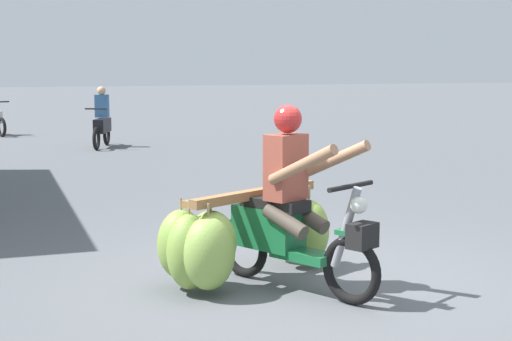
% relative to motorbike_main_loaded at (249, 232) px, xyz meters
% --- Properties ---
extents(ground_plane, '(120.00, 120.00, 0.00)m').
position_rel_motorbike_main_loaded_xyz_m(ground_plane, '(0.53, -0.19, -0.47)').
color(ground_plane, '#56595E').
extents(motorbike_main_loaded, '(1.81, 1.95, 1.58)m').
position_rel_motorbike_main_loaded_xyz_m(motorbike_main_loaded, '(0.00, 0.00, 0.00)').
color(motorbike_main_loaded, black).
rests_on(motorbike_main_loaded, ground).
extents(motorbike_distant_ahead_left, '(0.72, 1.55, 1.40)m').
position_rel_motorbike_main_loaded_xyz_m(motorbike_distant_ahead_left, '(0.37, 11.78, 0.10)').
color(motorbike_distant_ahead_left, black).
rests_on(motorbike_distant_ahead_left, ground).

